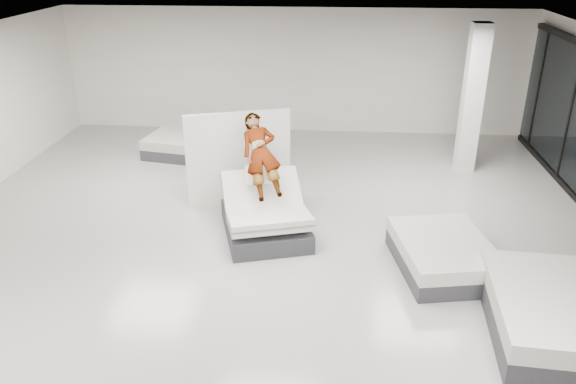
% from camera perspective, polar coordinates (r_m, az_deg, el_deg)
% --- Properties ---
extents(room, '(14.00, 14.04, 3.20)m').
position_cam_1_polar(room, '(8.25, -2.67, 1.95)').
color(room, '#A8A59E').
rests_on(room, ground).
extents(hero_bed, '(1.82, 2.11, 1.09)m').
position_cam_1_polar(hero_bed, '(9.76, -2.34, -2.51)').
color(hero_bed, '#35353A').
rests_on(hero_bed, floor).
extents(person, '(0.98, 1.55, 1.46)m').
position_cam_1_polar(person, '(9.71, -2.73, 2.58)').
color(person, slate).
rests_on(person, hero_bed).
extents(remote, '(0.09, 0.15, 0.08)m').
position_cam_1_polar(remote, '(9.50, -1.06, 0.84)').
color(remote, black).
rests_on(remote, person).
extents(divider_panel, '(1.93, 0.71, 1.82)m').
position_cam_1_polar(divider_panel, '(10.78, -5.03, 3.44)').
color(divider_panel, white).
rests_on(divider_panel, floor).
extents(flat_bed_right_far, '(1.64, 2.00, 0.49)m').
position_cam_1_polar(flat_bed_right_far, '(9.12, 15.49, -6.15)').
color(flat_bed_right_far, '#35353A').
rests_on(flat_bed_right_far, floor).
extents(flat_bed_right_near, '(1.80, 2.30, 0.60)m').
position_cam_1_polar(flat_bed_right_near, '(8.19, 25.66, -11.26)').
color(flat_bed_right_near, '#35353A').
rests_on(flat_bed_right_near, floor).
extents(flat_bed_left_far, '(1.97, 1.62, 0.48)m').
position_cam_1_polar(flat_bed_left_far, '(13.65, -10.30, 4.67)').
color(flat_bed_left_far, '#35353A').
rests_on(flat_bed_left_far, floor).
extents(column, '(0.40, 0.40, 3.20)m').
position_cam_1_polar(column, '(12.83, 18.21, 8.95)').
color(column, silver).
rests_on(column, floor).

